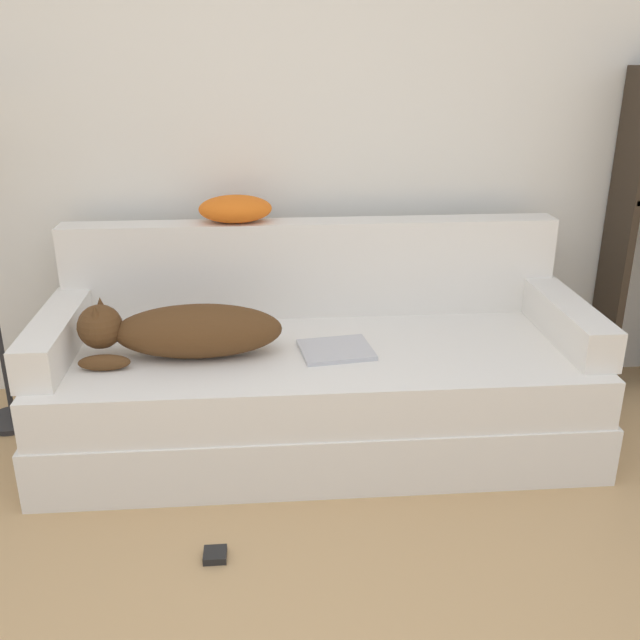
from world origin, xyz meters
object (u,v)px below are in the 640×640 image
(dog, at_px, (183,331))
(throw_pillow, at_px, (235,209))
(laptop, at_px, (336,350))
(power_adapter, at_px, (215,555))
(couch, at_px, (318,393))

(dog, xyz_separation_m, throw_pillow, (0.21, 0.47, 0.39))
(laptop, bearing_deg, power_adapter, -132.67)
(throw_pillow, height_order, power_adapter, throw_pillow)
(couch, xyz_separation_m, laptop, (0.07, -0.08, 0.24))
(couch, relative_size, power_adapter, 29.06)
(couch, relative_size, laptop, 7.16)
(laptop, bearing_deg, couch, 123.96)
(dog, bearing_deg, throw_pillow, 65.70)
(couch, distance_m, dog, 0.65)
(dog, height_order, throw_pillow, throw_pillow)
(throw_pillow, bearing_deg, laptop, -49.46)
(dog, distance_m, laptop, 0.62)
(laptop, relative_size, power_adapter, 4.06)
(couch, distance_m, laptop, 0.26)
(couch, xyz_separation_m, power_adapter, (-0.41, -0.76, -0.21))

